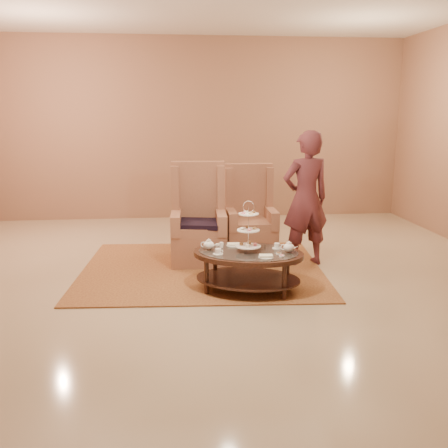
{
  "coord_description": "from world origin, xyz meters",
  "views": [
    {
      "loc": [
        -0.56,
        -5.92,
        2.06
      ],
      "look_at": [
        0.07,
        0.2,
        0.69
      ],
      "focal_mm": 40.0,
      "sensor_mm": 36.0,
      "label": 1
    }
  ],
  "objects": [
    {
      "name": "person",
      "position": [
        1.22,
        0.61,
        0.92
      ],
      "size": [
        0.75,
        0.57,
        1.84
      ],
      "rotation": [
        0.0,
        0.0,
        3.35
      ],
      "color": "#57252B",
      "rests_on": "ground"
    },
    {
      "name": "armchair_left",
      "position": [
        -0.22,
        0.93,
        0.47
      ],
      "size": [
        0.78,
        0.81,
        1.39
      ],
      "rotation": [
        0.0,
        0.0,
        -0.04
      ],
      "color": "#996148",
      "rests_on": "ground"
    },
    {
      "name": "armchair_right",
      "position": [
        0.56,
        1.25,
        0.44
      ],
      "size": [
        0.72,
        0.74,
        1.33
      ],
      "rotation": [
        0.0,
        0.0,
        -0.01
      ],
      "color": "#996148",
      "rests_on": "ground"
    },
    {
      "name": "ceiling",
      "position": [
        0.0,
        0.0,
        0.0
      ],
      "size": [
        8.0,
        8.0,
        0.02
      ],
      "primitive_type": "cube",
      "color": "beige",
      "rests_on": "ground"
    },
    {
      "name": "wall_back",
      "position": [
        0.0,
        4.0,
        1.75
      ],
      "size": [
        8.0,
        0.04,
        3.5
      ],
      "primitive_type": "cube",
      "color": "#966952",
      "rests_on": "ground"
    },
    {
      "name": "tea_table",
      "position": [
        0.29,
        -0.37,
        0.39
      ],
      "size": [
        1.5,
        1.23,
        1.08
      ],
      "rotation": [
        0.0,
        0.0,
        -0.3
      ],
      "color": "black",
      "rests_on": "ground"
    },
    {
      "name": "rug",
      "position": [
        -0.2,
        0.5,
        0.01
      ],
      "size": [
        3.33,
        2.84,
        0.02
      ],
      "rotation": [
        0.0,
        0.0,
        -0.06
      ],
      "color": "#A26E39",
      "rests_on": "ground"
    },
    {
      "name": "ground",
      "position": [
        0.0,
        0.0,
        0.0
      ],
      "size": [
        8.0,
        8.0,
        0.0
      ],
      "primitive_type": "plane",
      "color": "tan",
      "rests_on": "ground"
    }
  ]
}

